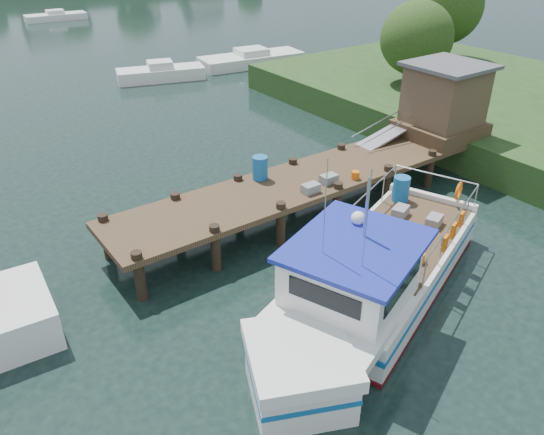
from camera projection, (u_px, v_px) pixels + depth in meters
ground_plane at (270, 224)px, 19.15m from camera, size 160.00×160.00×0.00m
dock at (401, 128)px, 21.35m from camera, size 16.60×3.00×4.78m
lobster_boat at (369, 281)px, 14.57m from camera, size 10.59×6.30×5.24m
moored_far at (56, 16)px, 56.10m from camera, size 6.29×2.58×1.04m
moored_b at (161, 73)px, 35.67m from camera, size 6.05×3.50×1.27m
moored_c at (252, 59)px, 39.21m from camera, size 7.99×3.58×1.22m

